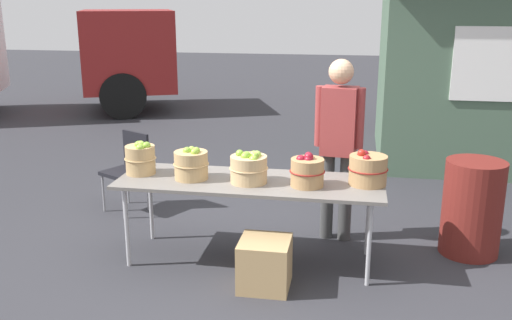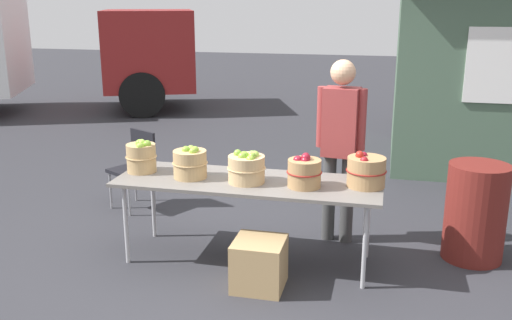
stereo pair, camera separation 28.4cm
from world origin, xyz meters
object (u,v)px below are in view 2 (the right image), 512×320
at_px(market_table, 248,185).
at_px(apple_basket_green_1, 190,163).
at_px(apple_basket_red_1, 366,171).
at_px(trash_barrel, 475,212).
at_px(apple_basket_green_0, 141,157).
at_px(apple_basket_green_2, 247,168).
at_px(produce_crate, 259,264).
at_px(vendor_adult, 340,137).
at_px(folding_chair, 136,163).
at_px(apple_basket_red_0, 304,172).

relative_size(market_table, apple_basket_green_1, 7.37).
relative_size(apple_basket_red_1, trash_barrel, 0.38).
height_order(apple_basket_green_1, trash_barrel, apple_basket_green_1).
bearing_deg(apple_basket_green_0, apple_basket_green_2, -4.92).
distance_m(apple_basket_red_1, produce_crate, 1.17).
bearing_deg(apple_basket_green_1, vendor_adult, 28.30).
bearing_deg(market_table, apple_basket_green_0, 178.29).
xyz_separation_m(apple_basket_green_0, vendor_adult, (1.73, 0.60, 0.14)).
bearing_deg(vendor_adult, folding_chair, -3.08).
relative_size(apple_basket_green_0, apple_basket_red_1, 0.90).
height_order(apple_basket_green_1, produce_crate, apple_basket_green_1).
height_order(vendor_adult, trash_barrel, vendor_adult).
bearing_deg(produce_crate, apple_basket_green_1, 149.04).
height_order(apple_basket_green_0, apple_basket_green_2, apple_basket_green_0).
xyz_separation_m(apple_basket_green_2, trash_barrel, (1.95, 0.56, -0.44)).
bearing_deg(apple_basket_red_1, apple_basket_green_2, -172.94).
xyz_separation_m(apple_basket_green_1, apple_basket_red_0, (1.01, -0.03, -0.00)).
bearing_deg(apple_basket_green_2, apple_basket_red_0, -0.90).
xyz_separation_m(apple_basket_red_1, vendor_adult, (-0.27, 0.56, 0.14)).
distance_m(apple_basket_green_0, folding_chair, 1.22).
bearing_deg(apple_basket_green_0, produce_crate, -22.44).
bearing_deg(vendor_adult, apple_basket_red_1, 122.87).
relative_size(apple_basket_red_0, trash_barrel, 0.34).
relative_size(apple_basket_red_0, produce_crate, 0.73).
relative_size(market_table, apple_basket_red_0, 7.73).
height_order(apple_basket_green_1, vendor_adult, vendor_adult).
bearing_deg(apple_basket_green_1, market_table, 4.19).
bearing_deg(folding_chair, apple_basket_red_0, -0.26).
bearing_deg(folding_chair, apple_basket_green_1, -18.08).
bearing_deg(apple_basket_green_1, produce_crate, -30.96).
xyz_separation_m(vendor_adult, trash_barrel, (1.23, -0.13, -0.59)).
bearing_deg(vendor_adult, apple_basket_green_2, 50.94).
relative_size(apple_basket_red_0, folding_chair, 0.35).
bearing_deg(market_table, produce_crate, -66.11).
distance_m(market_table, apple_basket_green_0, 1.02).
relative_size(apple_basket_green_2, trash_barrel, 0.38).
xyz_separation_m(apple_basket_green_1, folding_chair, (-1.04, 1.09, -0.37)).
height_order(market_table, apple_basket_red_1, apple_basket_red_1).
bearing_deg(apple_basket_green_0, vendor_adult, 19.14).
distance_m(vendor_adult, trash_barrel, 1.37).
distance_m(apple_basket_green_1, trash_barrel, 2.56).
relative_size(vendor_adult, trash_barrel, 1.98).
distance_m(apple_basket_green_0, vendor_adult, 1.84).
height_order(market_table, apple_basket_green_1, apple_basket_green_1).
relative_size(apple_basket_green_1, apple_basket_green_2, 0.94).
bearing_deg(apple_basket_green_0, apple_basket_green_1, -7.86).
bearing_deg(trash_barrel, vendor_adult, 174.07).
bearing_deg(produce_crate, apple_basket_red_1, 34.21).
height_order(apple_basket_red_0, trash_barrel, apple_basket_red_0).
height_order(market_table, folding_chair, folding_chair).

